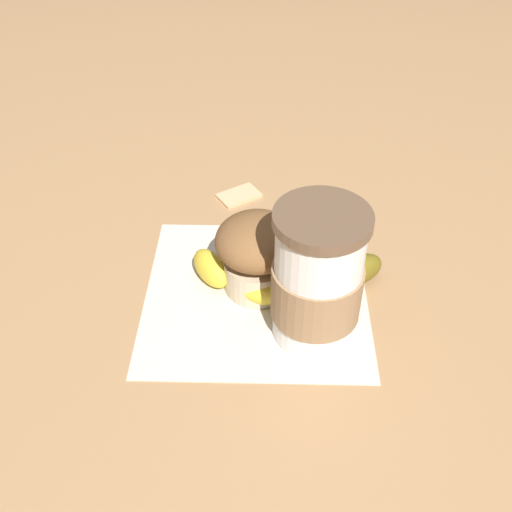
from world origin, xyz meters
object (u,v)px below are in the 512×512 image
(muffin, at_px, (256,252))
(sugar_packet, at_px, (239,194))
(coffee_cup, at_px, (317,280))
(banana, at_px, (285,279))

(muffin, distance_m, sugar_packet, 0.17)
(coffee_cup, height_order, sugar_packet, coffee_cup)
(muffin, bearing_deg, banana, 171.39)
(muffin, bearing_deg, sugar_packet, -74.15)
(banana, bearing_deg, muffin, -8.61)
(banana, distance_m, sugar_packet, 0.18)
(banana, relative_size, sugar_packet, 4.17)
(banana, height_order, sugar_packet, banana)
(banana, xyz_separation_m, sugar_packet, (0.07, -0.16, -0.01))
(muffin, distance_m, banana, 0.04)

